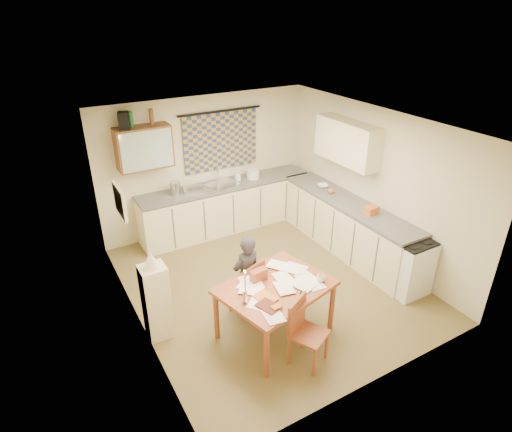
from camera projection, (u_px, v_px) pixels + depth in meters
floor at (269, 283)px, 6.69m from camera, size 4.00×4.50×0.02m
ceiling at (271, 124)px, 5.55m from camera, size 4.00×4.50×0.02m
wall_back at (206, 164)px, 7.87m from camera, size 4.00×0.02×2.50m
wall_front at (385, 296)px, 4.37m from camera, size 4.00×0.02×2.50m
wall_left at (130, 247)px, 5.23m from camera, size 0.02×4.50×2.50m
wall_right at (374, 184)px, 7.01m from camera, size 0.02×4.50×2.50m
window_blind at (221, 141)px, 7.79m from camera, size 1.45×0.03×1.05m
curtain_rod at (220, 111)px, 7.53m from camera, size 1.60×0.04×0.04m
wall_cabinet at (144, 148)px, 6.97m from camera, size 0.90×0.34×0.70m
wall_cabinet_glass at (147, 150)px, 6.84m from camera, size 0.84×0.02×0.64m
upper_cabinet_right at (347, 142)px, 7.08m from camera, size 0.34×1.30×0.70m
framed_print at (120, 201)px, 5.35m from camera, size 0.04×0.50×0.40m
print_canvas at (122, 201)px, 5.36m from camera, size 0.01×0.42×0.32m
counter_back at (226, 207)px, 8.09m from camera, size 3.30×0.62×0.92m
counter_right at (346, 226)px, 7.40m from camera, size 0.62×2.95×0.92m
stove at (408, 266)px, 6.33m from camera, size 0.56×0.56×0.87m
sink at (223, 187)px, 7.87m from camera, size 0.64×0.57×0.10m
tap at (218, 174)px, 7.93m from camera, size 0.04×0.04×0.28m
dish_rack at (193, 189)px, 7.59m from camera, size 0.42×0.38×0.06m
kettle at (175, 188)px, 7.40m from camera, size 0.22×0.22×0.24m
mixing_bowl at (253, 174)px, 8.10m from camera, size 0.30×0.30×0.16m
soap_bottle at (238, 176)px, 8.00m from camera, size 0.08×0.09×0.18m
bowl at (323, 186)px, 7.74m from camera, size 0.35×0.35×0.05m
orange_bag at (371, 210)px, 6.77m from camera, size 0.23×0.18×0.12m
fruit_orange at (331, 191)px, 7.47m from camera, size 0.10×0.10×0.10m
speaker at (124, 120)px, 6.64m from camera, size 0.21×0.24×0.26m
bottle_green at (131, 119)px, 6.69m from camera, size 0.08×0.08×0.26m
bottle_brown at (151, 117)px, 6.83m from camera, size 0.07×0.07×0.26m
dining_table at (275, 309)px, 5.53m from camera, size 1.55×1.32×0.75m
chair_far at (247, 295)px, 5.99m from camera, size 0.49×0.49×0.83m
chair_near at (307, 344)px, 5.13m from camera, size 0.52×0.52×0.86m
person at (247, 275)px, 5.83m from camera, size 0.51×0.40×1.20m
shelf_stand at (156, 302)px, 5.43m from camera, size 0.32×0.30×1.05m
lampshade at (151, 260)px, 5.14m from camera, size 0.20×0.20×0.22m
letter_rack at (259, 275)px, 5.43m from camera, size 0.23×0.13×0.16m
mug at (321, 278)px, 5.43m from camera, size 0.17×0.17×0.09m
magazine at (263, 311)px, 4.91m from camera, size 0.35×0.38×0.03m
book at (259, 301)px, 5.07m from camera, size 0.32×0.36×0.02m
orange_box at (276, 308)px, 4.95m from camera, size 0.13×0.09×0.04m
eyeglasses at (304, 291)px, 5.25m from camera, size 0.13×0.10×0.02m
candle_holder at (245, 296)px, 5.02m from camera, size 0.08×0.08×0.18m
candle at (245, 280)px, 4.97m from camera, size 0.03×0.03×0.22m
candle_flame at (244, 271)px, 4.92m from camera, size 0.02×0.02×0.02m
papers at (278, 283)px, 5.40m from camera, size 1.14×1.16×0.02m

